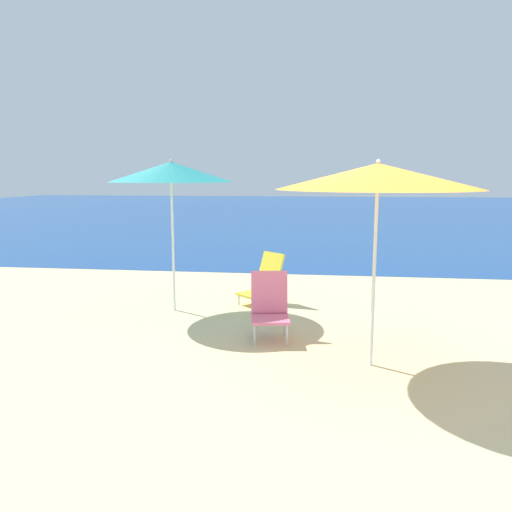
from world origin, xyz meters
TOP-DOWN VIEW (x-y plane):
  - ground_plane at (0.00, 0.00)m, footprint 60.00×60.00m
  - sea_water at (0.00, 25.05)m, footprint 60.00×40.00m
  - beach_umbrella_teal at (-2.69, 2.05)m, footprint 1.79×1.79m
  - beach_umbrella_orange at (0.02, 0.19)m, footprint 2.06×2.06m
  - beach_chair_yellow at (-1.40, 2.64)m, footprint 0.77×0.78m
  - beach_chair_pink at (-1.14, 0.96)m, footprint 0.53×0.60m

SIDE VIEW (x-z plane):
  - ground_plane at x=0.00m, z-range 0.00..0.00m
  - sea_water at x=0.00m, z-range 0.00..0.01m
  - beach_chair_yellow at x=-1.40m, z-range -0.05..0.74m
  - beach_chair_pink at x=-1.14m, z-range 0.01..0.83m
  - beach_umbrella_orange at x=0.02m, z-range 0.91..3.06m
  - beach_umbrella_teal at x=-2.69m, z-range 0.93..3.16m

